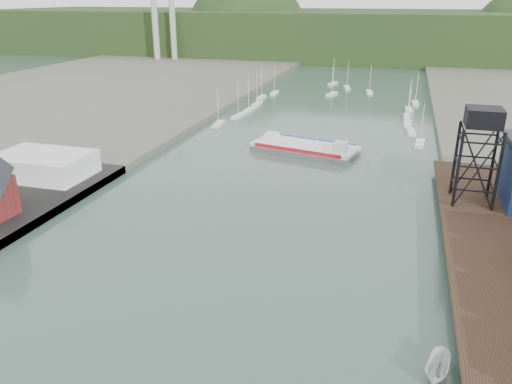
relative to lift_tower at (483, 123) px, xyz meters
The scene contains 8 objects.
east_pier 19.03m from the lift_tower, 81.25° to the right, with size 14.00×70.00×2.45m.
white_shed 80.28m from the lift_tower, behind, with size 18.00×12.00×4.50m, color silver.
lift_tower is the anchor object (origin of this frame).
marina_sailboats 89.04m from the lift_tower, 113.46° to the left, with size 57.71×92.65×0.90m.
smokestacks 224.80m from the lift_tower, 128.94° to the left, with size 11.20×8.20×60.00m.
distant_hills 246.51m from the lift_tower, 99.10° to the left, with size 500.00×120.00×80.00m.
chain_ferry 46.08m from the lift_tower, 140.77° to the left, with size 26.12×14.93×3.54m.
motorboat 46.20m from the lift_tower, 99.01° to the right, with size 2.07×5.51×2.13m, color silver.
Camera 1 is at (22.04, -27.29, 34.75)m, focal length 35.00 mm.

